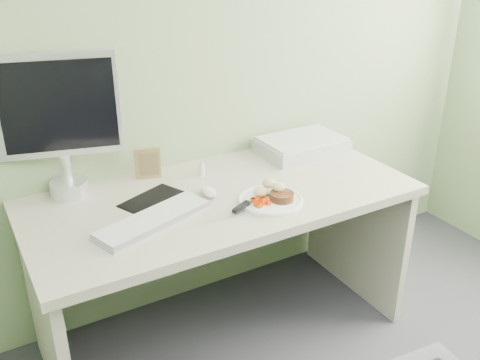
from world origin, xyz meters
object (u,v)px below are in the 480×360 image
plate (270,200)px  scanner (301,146)px  monitor (58,118)px  desk (223,232)px

plate → scanner: bearing=41.8°
monitor → scanner: bearing=9.2°
desk → plate: 0.28m
scanner → monitor: size_ratio=0.70×
desk → plate: plate is taller
desk → monitor: (-0.55, 0.32, 0.51)m
desk → scanner: (0.56, 0.22, 0.21)m
desk → plate: bearing=-51.1°
desk → scanner: size_ratio=3.93×
scanner → desk: bearing=-159.5°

